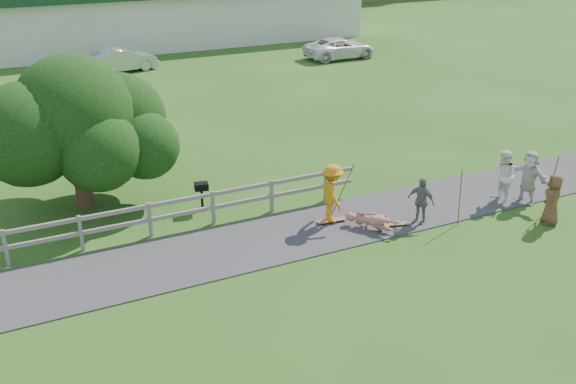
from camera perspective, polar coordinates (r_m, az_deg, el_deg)
name	(u,v)px	position (r m, az deg, el deg)	size (l,w,h in m)	color
ground	(320,256)	(18.32, 2.89, -5.69)	(260.00, 260.00, 0.00)	#285418
path	(297,234)	(19.48, 0.77, -3.72)	(34.00, 3.00, 0.04)	#353537
fence	(129,219)	(19.37, -13.99, -2.31)	(15.05, 0.10, 1.10)	slate
strip_mall	(143,7)	(50.71, -12.80, 15.72)	(32.50, 10.75, 5.10)	silver
skater_rider	(332,196)	(19.81, 3.93, -0.38)	(1.20, 0.69, 1.86)	orange
skater_fallen	(372,221)	(19.74, 7.51, -2.60)	(1.69, 0.41, 0.62)	#AD6D5F
spectator_a	(503,177)	(22.39, 18.58, 1.25)	(0.89, 0.70, 1.84)	white
spectator_b	(421,201)	(20.27, 11.73, -0.77)	(0.90, 0.37, 1.53)	slate
spectator_c	(553,199)	(21.45, 22.48, -0.59)	(0.80, 0.52, 1.65)	brown
spectator_d	(529,177)	(22.70, 20.61, 1.24)	(1.69, 0.54, 1.82)	beige
car_silver	(121,60)	(41.33, -14.60, 11.27)	(1.51, 4.34, 1.43)	#B9BCC1
car_white	(340,48)	(44.13, 4.65, 12.62)	(2.27, 4.92, 1.37)	white
tree	(77,141)	(21.59, -18.23, 4.31)	(6.12, 6.12, 4.53)	black
bbq	(202,197)	(21.03, -7.66, -0.41)	(0.44, 0.34, 0.96)	black
longboard_rider	(331,222)	(20.18, 3.87, -2.65)	(0.94, 0.23, 0.10)	brown
longboard_fallen	(395,225)	(20.20, 9.53, -2.93)	(0.84, 0.21, 0.09)	brown
helmet	(382,218)	(20.39, 8.36, -2.31)	(0.28, 0.28, 0.28)	#AA040F
pole_rider	(342,189)	(20.41, 4.84, 0.30)	(0.03, 0.03, 1.83)	brown
pole_spec_left	(460,197)	(20.39, 15.03, -0.46)	(0.03, 0.03, 1.85)	brown
pole_spec_right	(551,185)	(21.99, 22.35, 0.55)	(0.03, 0.03, 2.03)	brown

